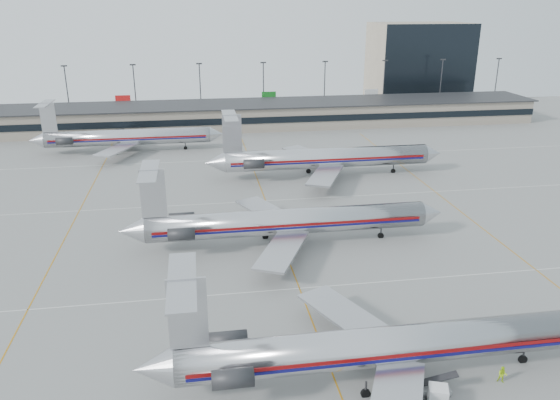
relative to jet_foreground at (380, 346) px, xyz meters
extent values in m
plane|color=gray|center=(-3.88, 6.81, -3.30)|extent=(260.00, 260.00, 0.00)
cube|color=silver|center=(-3.88, 16.81, -3.29)|extent=(160.00, 0.15, 0.02)
cube|color=gray|center=(-3.88, 104.81, -0.30)|extent=(160.00, 16.00, 6.00)
cube|color=black|center=(-3.88, 96.71, -0.10)|extent=(160.00, 0.20, 1.60)
cube|color=#2D2D30|center=(-3.88, 104.81, 2.80)|extent=(162.00, 17.00, 0.30)
cylinder|color=#38383D|center=(-48.88, 118.81, 4.20)|extent=(0.30, 0.30, 15.00)
cube|color=#2D2D30|center=(-48.88, 118.81, 11.80)|extent=(1.60, 0.40, 0.35)
cylinder|color=#38383D|center=(-30.88, 118.81, 4.20)|extent=(0.30, 0.30, 15.00)
cube|color=#2D2D30|center=(-30.88, 118.81, 11.80)|extent=(1.60, 0.40, 0.35)
cylinder|color=#38383D|center=(-12.88, 118.81, 4.20)|extent=(0.30, 0.30, 15.00)
cube|color=#2D2D30|center=(-12.88, 118.81, 11.80)|extent=(1.60, 0.40, 0.35)
cylinder|color=#38383D|center=(5.12, 118.81, 4.20)|extent=(0.30, 0.30, 15.00)
cube|color=#2D2D30|center=(5.12, 118.81, 11.80)|extent=(1.60, 0.40, 0.35)
cylinder|color=#38383D|center=(23.12, 118.81, 4.20)|extent=(0.30, 0.30, 15.00)
cube|color=#2D2D30|center=(23.12, 118.81, 11.80)|extent=(1.60, 0.40, 0.35)
cylinder|color=#38383D|center=(41.12, 118.81, 4.20)|extent=(0.30, 0.30, 15.00)
cube|color=#2D2D30|center=(41.12, 118.81, 11.80)|extent=(1.60, 0.40, 0.35)
cylinder|color=#38383D|center=(59.12, 118.81, 4.20)|extent=(0.30, 0.30, 15.00)
cube|color=#2D2D30|center=(59.12, 118.81, 11.80)|extent=(1.60, 0.40, 0.35)
cylinder|color=#38383D|center=(77.12, 118.81, 4.20)|extent=(0.30, 0.30, 15.00)
cube|color=#2D2D30|center=(77.12, 118.81, 11.80)|extent=(1.60, 0.40, 0.35)
cube|color=tan|center=(58.12, 134.81, 9.20)|extent=(30.00, 20.00, 25.00)
cylinder|color=silver|center=(0.91, 0.00, -0.05)|extent=(37.12, 3.43, 3.43)
cone|color=#B8B8BD|center=(-19.32, 0.00, -0.05)|extent=(3.34, 3.43, 3.43)
cube|color=maroon|center=(0.91, -1.72, 0.09)|extent=(35.27, 0.05, 0.32)
cube|color=#0D0C5A|center=(0.91, -1.72, -0.28)|extent=(35.27, 0.05, 0.26)
cube|color=#B8B8BD|center=(-0.94, 6.50, -0.98)|extent=(8.63, 12.58, 0.30)
cube|color=#B8B8BD|center=(-16.26, 0.00, 4.82)|extent=(3.16, 0.23, 6.31)
cube|color=#B8B8BD|center=(-16.53, 0.00, 7.79)|extent=(2.23, 9.75, 0.17)
cylinder|color=#2D2D30|center=(-13.01, 2.65, 0.23)|extent=(3.34, 1.58, 1.58)
cylinder|color=#2D2D30|center=(-13.01, -2.64, 0.23)|extent=(3.34, 1.58, 1.58)
cylinder|color=#2D2D30|center=(13.91, 0.00, -2.53)|extent=(0.19, 0.19, 1.53)
cylinder|color=#2D2D30|center=(-1.87, -2.22, -2.53)|extent=(0.19, 0.19, 1.53)
cylinder|color=#2D2D30|center=(-1.87, 2.23, -2.53)|extent=(0.19, 0.19, 1.53)
cylinder|color=black|center=(13.91, 0.00, -2.97)|extent=(0.84, 0.28, 0.84)
cylinder|color=silver|center=(-3.10, 29.22, 0.02)|extent=(37.99, 3.51, 3.51)
cone|color=silver|center=(17.42, 29.22, 0.02)|extent=(3.04, 3.51, 3.51)
cone|color=#B8B8BD|center=(-23.80, 29.22, 0.02)|extent=(3.42, 3.51, 3.51)
cube|color=maroon|center=(-3.10, 27.45, 0.17)|extent=(36.09, 0.05, 0.33)
cube|color=#0D0C5A|center=(-3.10, 27.45, -0.21)|extent=(36.09, 0.05, 0.27)
cube|color=#B8B8BD|center=(-5.00, 35.87, -0.92)|extent=(8.83, 12.87, 0.30)
cube|color=#B8B8BD|center=(-5.00, 22.57, -0.92)|extent=(8.83, 12.87, 0.30)
cube|color=#B8B8BD|center=(-20.67, 29.22, 5.01)|extent=(3.23, 0.24, 6.46)
cube|color=#B8B8BD|center=(-20.95, 29.22, 8.05)|extent=(2.28, 9.97, 0.17)
cylinder|color=#2D2D30|center=(-17.34, 31.93, 0.31)|extent=(3.42, 1.61, 1.61)
cylinder|color=#2D2D30|center=(-17.34, 26.51, 0.31)|extent=(3.42, 1.61, 1.61)
cylinder|color=#2D2D30|center=(10.20, 29.22, -2.52)|extent=(0.19, 0.19, 1.57)
cylinder|color=#2D2D30|center=(-5.95, 26.94, -2.52)|extent=(0.19, 0.19, 1.57)
cylinder|color=#2D2D30|center=(-5.95, 31.50, -2.52)|extent=(0.19, 0.19, 1.57)
cylinder|color=black|center=(10.20, 29.22, -2.97)|extent=(0.85, 0.28, 0.85)
cylinder|color=silver|center=(9.49, 58.67, 0.27)|extent=(38.76, 3.77, 3.77)
cone|color=silver|center=(30.50, 58.67, 0.27)|extent=(3.26, 3.77, 3.77)
cone|color=#B8B8BD|center=(-11.72, 58.67, 0.27)|extent=(3.67, 3.77, 3.77)
cube|color=maroon|center=(9.49, 56.77, 0.42)|extent=(36.82, 0.05, 0.36)
cube|color=#0D0C5A|center=(9.49, 56.77, 0.02)|extent=(36.82, 0.05, 0.29)
cube|color=#B8B8BD|center=(7.45, 65.81, -0.75)|extent=(9.49, 13.83, 0.33)
cube|color=#B8B8BD|center=(7.45, 51.53, -0.75)|extent=(9.49, 13.83, 0.33)
cube|color=#B8B8BD|center=(-8.36, 58.67, 5.63)|extent=(3.47, 0.25, 6.94)
cube|color=#B8B8BD|center=(-8.66, 58.67, 8.89)|extent=(2.45, 10.71, 0.18)
cylinder|color=#2D2D30|center=(-4.79, 61.58, 0.58)|extent=(3.67, 1.73, 1.73)
cylinder|color=#2D2D30|center=(-4.79, 55.76, 0.58)|extent=(3.67, 1.73, 1.73)
cylinder|color=#2D2D30|center=(22.75, 58.67, -2.46)|extent=(0.20, 0.20, 1.68)
cylinder|color=#2D2D30|center=(6.43, 56.22, -2.46)|extent=(0.20, 0.20, 1.68)
cylinder|color=#2D2D30|center=(6.43, 61.12, -2.46)|extent=(0.20, 0.20, 1.68)
cylinder|color=black|center=(22.75, 58.67, -2.94)|extent=(0.92, 0.31, 0.92)
cylinder|color=silver|center=(-29.41, 83.03, -0.04)|extent=(35.41, 3.45, 3.45)
cone|color=silver|center=(-10.22, 83.03, -0.04)|extent=(2.98, 3.45, 3.45)
cone|color=#B8B8BD|center=(-48.80, 83.03, -0.04)|extent=(3.35, 3.45, 3.45)
cube|color=maroon|center=(-29.41, 81.30, 0.10)|extent=(33.64, 0.05, 0.33)
cube|color=#0D0C5A|center=(-29.41, 81.30, -0.27)|extent=(33.64, 0.05, 0.26)
cube|color=#B8B8BD|center=(-31.28, 89.56, -0.97)|extent=(8.67, 12.63, 0.30)
cube|color=#B8B8BD|center=(-31.28, 76.51, -0.97)|extent=(8.67, 12.63, 0.30)
cube|color=#B8B8BD|center=(-45.72, 83.03, 4.86)|extent=(3.17, 0.23, 6.34)
cube|color=#B8B8BD|center=(-46.00, 83.03, 7.84)|extent=(2.24, 9.79, 0.17)
cylinder|color=#2D2D30|center=(-42.46, 85.69, 0.24)|extent=(3.35, 1.58, 1.58)
cylinder|color=#2D2D30|center=(-42.46, 80.38, 0.24)|extent=(3.35, 1.58, 1.58)
cylinder|color=#2D2D30|center=(-17.30, 83.03, -2.53)|extent=(0.19, 0.19, 1.54)
cylinder|color=#2D2D30|center=(-32.21, 80.80, -2.53)|extent=(0.19, 0.19, 1.54)
cylinder|color=#2D2D30|center=(-32.21, 85.27, -2.53)|extent=(0.19, 0.19, 1.54)
cylinder|color=black|center=(-17.30, 83.03, -2.97)|extent=(0.84, 0.28, 0.84)
cube|color=white|center=(3.58, -4.33, -2.13)|extent=(1.91, 1.85, 1.53)
cylinder|color=black|center=(4.30, -3.72, -3.18)|extent=(0.24, 0.12, 0.24)
cube|color=#A0A0A0|center=(3.75, -2.69, -2.90)|extent=(3.36, 1.61, 0.45)
cube|color=#2D2D30|center=(4.29, -2.69, -1.87)|extent=(3.35, 1.27, 1.15)
cylinder|color=black|center=(4.92, -2.20, -3.08)|extent=(0.45, 0.14, 0.45)
cylinder|color=black|center=(4.92, -3.19, -3.08)|extent=(0.45, 0.14, 0.45)
cylinder|color=black|center=(2.59, -2.20, -3.08)|extent=(0.45, 0.14, 0.45)
cylinder|color=black|center=(2.59, -3.19, -3.08)|extent=(0.45, 0.14, 0.45)
imported|color=#D3F216|center=(-0.19, -1.98, -2.49)|extent=(0.68, 0.54, 1.62)
imported|color=#BDEF16|center=(10.49, -2.30, -2.51)|extent=(0.97, 0.90, 1.58)
camera|label=1|loc=(-14.86, -38.24, 28.17)|focal=35.00mm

